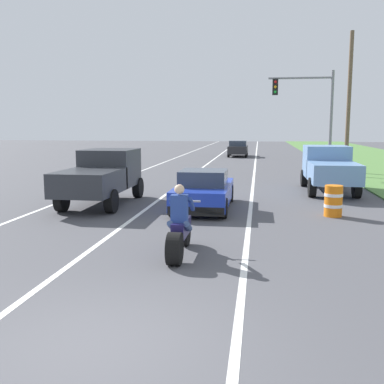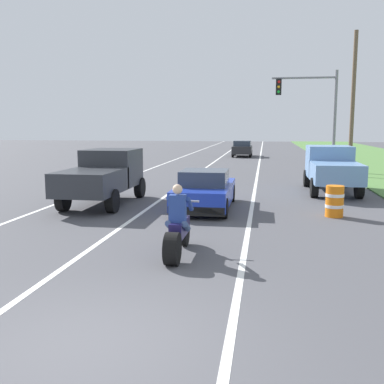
{
  "view_description": "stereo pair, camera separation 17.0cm",
  "coord_description": "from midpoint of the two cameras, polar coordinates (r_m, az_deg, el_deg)",
  "views": [
    {
      "loc": [
        2.04,
        -5.25,
        2.87
      ],
      "look_at": [
        0.18,
        7.3,
        1.0
      ],
      "focal_mm": 42.04,
      "sensor_mm": 36.0,
      "label": 1
    },
    {
      "loc": [
        2.21,
        -5.22,
        2.87
      ],
      "look_at": [
        0.18,
        7.3,
        1.0
      ],
      "focal_mm": 42.04,
      "sensor_mm": 36.0,
      "label": 2
    }
  ],
  "objects": [
    {
      "name": "distant_car_far_ahead",
      "position": [
        42.88,
        5.74,
        5.54
      ],
      "size": [
        1.8,
        4.0,
        1.5
      ],
      "color": "#262628",
      "rests_on": "ground"
    },
    {
      "name": "lane_stripe_right_solid",
      "position": [
        25.4,
        7.65,
        1.83
      ],
      "size": [
        0.14,
        120.0,
        0.01
      ],
      "primitive_type": "cube",
      "color": "white",
      "rests_on": "ground"
    },
    {
      "name": "traffic_light_mast_near",
      "position": [
        27.22,
        14.82,
        10.35
      ],
      "size": [
        3.7,
        0.34,
        6.0
      ],
      "color": "gray",
      "rests_on": "ground"
    },
    {
      "name": "ground_plane",
      "position": [
        6.33,
        -12.84,
        -18.77
      ],
      "size": [
        160.0,
        160.0,
        0.0
      ],
      "primitive_type": "plane",
      "color": "#4C4C51"
    },
    {
      "name": "lane_stripe_centre_dashed",
      "position": [
        25.7,
        -0.4,
        1.98
      ],
      "size": [
        0.14,
        120.0,
        0.01
      ],
      "primitive_type": "cube",
      "color": "white",
      "rests_on": "ground"
    },
    {
      "name": "utility_pole_roadside",
      "position": [
        29.03,
        19.1,
        10.58
      ],
      "size": [
        0.24,
        0.24,
        8.42
      ],
      "primitive_type": "cylinder",
      "color": "brown",
      "rests_on": "ground"
    },
    {
      "name": "pickup_truck_right_shoulder_light_blue",
      "position": [
        20.47,
        16.76,
        3.09
      ],
      "size": [
        2.02,
        4.8,
        1.98
      ],
      "color": "#6B93C6",
      "rests_on": "ground"
    },
    {
      "name": "lane_stripe_left_solid",
      "position": [
        26.49,
        -8.13,
        2.09
      ],
      "size": [
        0.14,
        120.0,
        0.01
      ],
      "primitive_type": "cube",
      "color": "white",
      "rests_on": "ground"
    },
    {
      "name": "sports_car_blue",
      "position": [
        15.65,
        1.21,
        0.15
      ],
      "size": [
        1.84,
        4.3,
        1.37
      ],
      "color": "#1E38B2",
      "rests_on": "ground"
    },
    {
      "name": "construction_barrel_nearest",
      "position": [
        14.98,
        17.19,
        -1.08
      ],
      "size": [
        0.58,
        0.58,
        1.0
      ],
      "color": "orange",
      "rests_on": "ground"
    },
    {
      "name": "pickup_truck_left_lane_dark_grey",
      "position": [
        16.84,
        -11.6,
        2.2
      ],
      "size": [
        2.02,
        4.8,
        1.98
      ],
      "color": "#2D3035",
      "rests_on": "ground"
    },
    {
      "name": "motorcycle_with_rider",
      "position": [
        9.89,
        -2.08,
        -4.93
      ],
      "size": [
        0.7,
        2.21,
        1.62
      ],
      "color": "black",
      "rests_on": "ground"
    }
  ]
}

